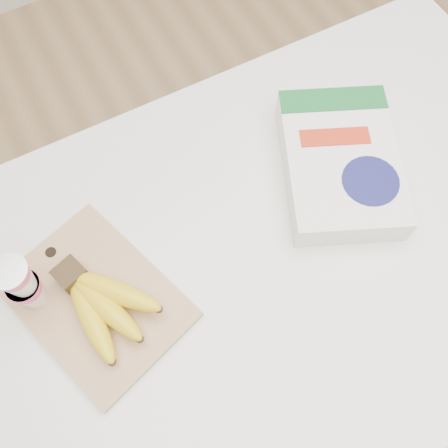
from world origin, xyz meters
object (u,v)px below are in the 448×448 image
object	(u,v)px
bananas	(101,303)
yogurt_stack	(22,284)
cereal_box	(340,163)
cutting_board	(96,300)
table	(271,308)

from	to	relation	value
bananas	yogurt_stack	world-z (taller)	yogurt_stack
cereal_box	cutting_board	bearing A→B (deg)	-153.27
cutting_board	yogurt_stack	world-z (taller)	yogurt_stack
yogurt_stack	cereal_box	bearing A→B (deg)	-2.61
cutting_board	cereal_box	distance (m)	0.52
cereal_box	yogurt_stack	bearing A→B (deg)	-158.26
yogurt_stack	cereal_box	world-z (taller)	yogurt_stack
yogurt_stack	cutting_board	bearing A→B (deg)	-29.35
yogurt_stack	cereal_box	size ratio (longest dim) A/B	0.38
table	cereal_box	xyz separation A→B (m)	(0.16, 0.08, 0.50)
bananas	cereal_box	distance (m)	0.51
bananas	yogurt_stack	xyz separation A→B (m)	(-0.10, 0.07, 0.05)
cereal_box	table	bearing A→B (deg)	-127.22
cutting_board	bananas	size ratio (longest dim) A/B	1.49
table	cutting_board	distance (m)	0.60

